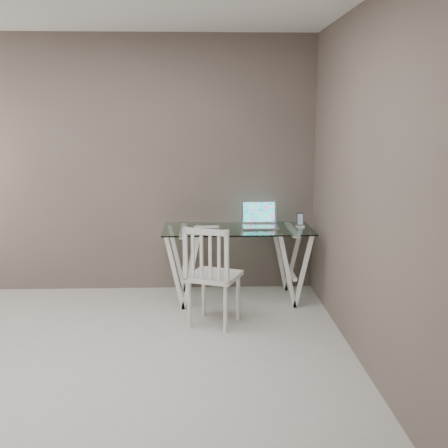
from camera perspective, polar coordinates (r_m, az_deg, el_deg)
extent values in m
plane|color=#B3B1AC|center=(4.23, -13.33, -15.51)|extent=(4.50, 4.50, 0.00)
cube|color=#60544C|center=(6.04, -9.88, 5.90)|extent=(4.00, 0.02, 2.70)
cube|color=#60544C|center=(3.94, 15.60, 3.03)|extent=(0.02, 4.50, 2.70)
cube|color=silver|center=(5.67, 1.39, -0.50)|extent=(1.50, 0.70, 0.01)
cube|color=white|center=(5.74, -4.12, -4.24)|extent=(0.24, 0.62, 0.72)
cube|color=white|center=(5.81, 6.81, -4.11)|extent=(0.24, 0.62, 0.72)
cube|color=silver|center=(5.05, -1.01, -5.30)|extent=(0.55, 0.55, 0.04)
cylinder|color=silver|center=(5.03, -3.55, -8.20)|extent=(0.04, 0.04, 0.43)
cylinder|color=silver|center=(4.91, 0.15, -8.66)|extent=(0.04, 0.04, 0.43)
cylinder|color=silver|center=(5.33, -2.07, -7.08)|extent=(0.04, 0.04, 0.43)
cylinder|color=silver|center=(5.22, 1.44, -7.48)|extent=(0.04, 0.04, 0.43)
cube|color=silver|center=(4.81, -1.86, -3.21)|extent=(0.40, 0.19, 0.47)
cube|color=silver|center=(5.72, 3.70, -0.28)|extent=(0.36, 0.25, 0.02)
cube|color=#19D899|center=(5.84, 3.57, 1.23)|extent=(0.36, 0.05, 0.24)
cube|color=silver|center=(5.71, -1.78, -0.32)|extent=(0.27, 0.11, 0.01)
ellipsoid|color=white|center=(5.37, -0.32, -0.89)|extent=(0.11, 0.06, 0.03)
cube|color=white|center=(5.78, 7.75, -0.23)|extent=(0.08, 0.08, 0.02)
cube|color=black|center=(5.78, 7.75, 0.49)|extent=(0.06, 0.03, 0.13)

